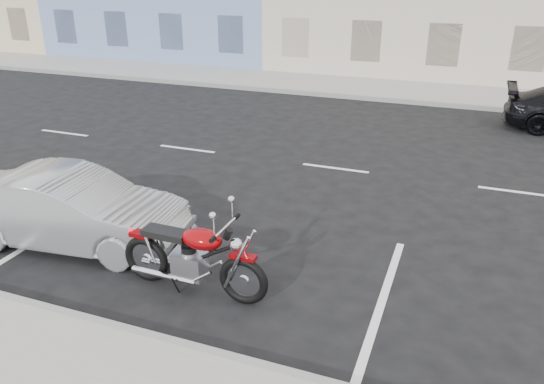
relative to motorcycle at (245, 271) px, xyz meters
The scene contains 6 objects.
ground 6.06m from the motorcycle, 72.48° to the left, with size 120.00×120.00×0.00m, color black.
sidewalk_far 14.81m from the motorcycle, 102.42° to the left, with size 80.00×3.40×0.15m, color gray.
curb_near 3.45m from the motorcycle, 158.62° to the right, with size 80.00×0.12×0.16m, color gray.
curb_far 13.15m from the motorcycle, 104.01° to the left, with size 80.00×0.12×0.16m, color gray.
motorcycle is the anchor object (origin of this frame).
sedan_silver 3.50m from the motorcycle, behind, with size 1.38×3.96×1.30m, color #93959A.
Camera 1 is at (0.79, -11.54, 4.48)m, focal length 35.00 mm.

